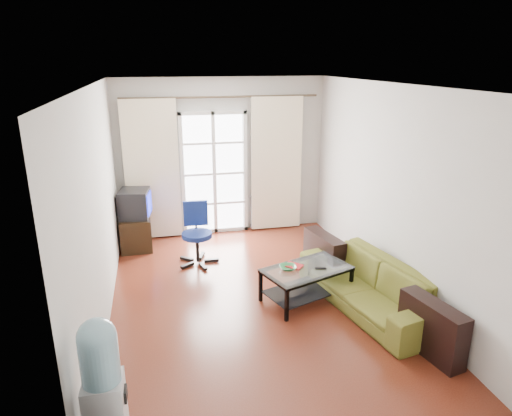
% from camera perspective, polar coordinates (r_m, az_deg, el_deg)
% --- Properties ---
extents(floor, '(5.20, 5.20, 0.00)m').
position_cam_1_polar(floor, '(6.05, -0.19, -11.36)').
color(floor, maroon).
rests_on(floor, ground).
extents(ceiling, '(5.20, 5.20, 0.00)m').
position_cam_1_polar(ceiling, '(5.27, -0.23, 15.13)').
color(ceiling, white).
rests_on(ceiling, wall_back).
extents(wall_back, '(3.60, 0.02, 2.70)m').
position_cam_1_polar(wall_back, '(7.99, -4.28, 6.35)').
color(wall_back, '#B7B4AE').
rests_on(wall_back, floor).
extents(wall_front, '(3.60, 0.02, 2.70)m').
position_cam_1_polar(wall_front, '(3.22, 10.11, -12.51)').
color(wall_front, '#B7B4AE').
rests_on(wall_front, floor).
extents(wall_left, '(0.02, 5.20, 2.70)m').
position_cam_1_polar(wall_left, '(5.43, -19.09, -0.33)').
color(wall_left, '#B7B4AE').
rests_on(wall_left, floor).
extents(wall_right, '(0.02, 5.20, 2.70)m').
position_cam_1_polar(wall_right, '(6.14, 16.44, 2.01)').
color(wall_right, '#B7B4AE').
rests_on(wall_right, floor).
extents(french_door, '(1.16, 0.06, 2.15)m').
position_cam_1_polar(french_door, '(7.97, -5.24, 4.27)').
color(french_door, white).
rests_on(french_door, wall_back).
extents(curtain_rod, '(3.30, 0.04, 0.04)m').
position_cam_1_polar(curtain_rod, '(7.74, -4.34, 13.68)').
color(curtain_rod, '#4C3F2D').
rests_on(curtain_rod, wall_back).
extents(curtain_left, '(0.90, 0.07, 2.35)m').
position_cam_1_polar(curtain_left, '(7.82, -12.87, 4.56)').
color(curtain_left, '#F5E8C5').
rests_on(curtain_left, curtain_rod).
extents(curtain_right, '(0.90, 0.07, 2.35)m').
position_cam_1_polar(curtain_right, '(8.10, 2.57, 5.45)').
color(curtain_right, '#F5E8C5').
rests_on(curtain_right, curtain_rod).
extents(radiator, '(0.64, 0.12, 0.64)m').
position_cam_1_polar(radiator, '(8.31, 1.45, -0.43)').
color(radiator, '#979799').
rests_on(radiator, floor).
extents(sofa, '(2.39, 1.63, 0.60)m').
position_cam_1_polar(sofa, '(5.91, 13.95, -9.33)').
color(sofa, brown).
rests_on(sofa, floor).
extents(coffee_table, '(1.24, 0.96, 0.44)m').
position_cam_1_polar(coffee_table, '(5.95, 6.31, -8.86)').
color(coffee_table, silver).
rests_on(coffee_table, floor).
extents(bowl, '(0.25, 0.25, 0.05)m').
position_cam_1_polar(bowl, '(5.82, 4.01, -7.45)').
color(bowl, '#348F54').
rests_on(bowl, coffee_table).
extents(book, '(0.39, 0.39, 0.02)m').
position_cam_1_polar(book, '(5.84, 4.31, -7.52)').
color(book, '#AC151A').
rests_on(book, coffee_table).
extents(remote, '(0.15, 0.07, 0.02)m').
position_cam_1_polar(remote, '(5.89, 8.07, -7.44)').
color(remote, black).
rests_on(remote, coffee_table).
extents(tv_stand, '(0.51, 0.74, 0.54)m').
position_cam_1_polar(tv_stand, '(7.78, -14.77, -2.84)').
color(tv_stand, black).
rests_on(tv_stand, floor).
extents(crt_tv, '(0.56, 0.56, 0.45)m').
position_cam_1_polar(crt_tv, '(7.58, -15.07, 0.52)').
color(crt_tv, black).
rests_on(crt_tv, tv_stand).
extents(task_chair, '(0.67, 0.67, 0.93)m').
position_cam_1_polar(task_chair, '(7.01, -7.35, -4.69)').
color(task_chair, black).
rests_on(task_chair, floor).
extents(water_cooler, '(0.30, 0.28, 1.35)m').
position_cam_1_polar(water_cooler, '(3.63, -18.41, -21.78)').
color(water_cooler, silver).
rests_on(water_cooler, floor).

